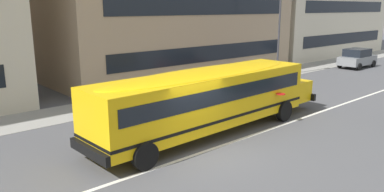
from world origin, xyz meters
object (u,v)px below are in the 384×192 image
at_px(parked_car_grey_by_hydrant, 357,58).
at_px(parked_car_maroon_by_entrance, 264,75).
at_px(street_lamp, 280,18).
at_px(school_bus, 210,95).

bearing_deg(parked_car_grey_by_hydrant, parked_car_maroon_by_entrance, -179.70).
bearing_deg(street_lamp, school_bus, -154.92).
distance_m(parked_car_maroon_by_entrance, street_lamp, 5.86).
distance_m(school_bus, parked_car_grey_by_hydrant, 21.81).
bearing_deg(parked_car_maroon_by_entrance, street_lamp, 22.26).
relative_size(school_bus, street_lamp, 1.77).
bearing_deg(parked_car_grey_by_hydrant, street_lamp, 166.71).
bearing_deg(parked_car_grey_by_hydrant, school_bus, -169.00).
height_order(parked_car_maroon_by_entrance, parked_car_grey_by_hydrant, same).
bearing_deg(street_lamp, parked_car_maroon_by_entrance, -154.39).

